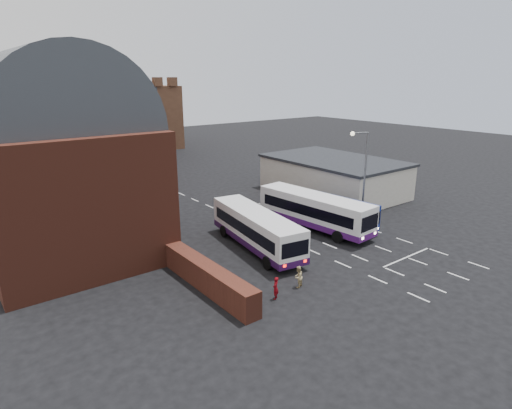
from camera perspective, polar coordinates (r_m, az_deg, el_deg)
ground at (r=33.96m, az=10.47°, el=-7.41°), size 180.00×180.00×0.00m
railway_station at (r=42.54m, az=-26.71°, el=6.72°), size 12.00×28.00×16.00m
forecourt_wall at (r=28.98m, az=-6.37°, el=-9.65°), size 1.20×10.00×1.80m
cream_building at (r=52.86m, az=10.28°, el=3.80°), size 10.40×16.40×4.25m
brick_terrace at (r=69.09m, az=-23.08°, el=8.56°), size 22.00×10.00×11.00m
castle_keep at (r=91.56m, az=-19.19°, el=10.97°), size 22.00×22.00×12.00m
bus_white_outbound at (r=35.16m, az=0.05°, el=-3.04°), size 4.33×11.66×3.11m
bus_white_inbound at (r=40.11m, az=7.80°, el=-0.57°), size 3.75×12.05×3.23m
bus_blue at (r=41.20m, az=9.21°, el=-0.52°), size 3.47×10.55×2.83m
bus_red_double at (r=61.01m, az=-15.89°, el=5.42°), size 3.36×11.61×4.60m
street_lamp at (r=41.21m, az=13.98°, el=4.58°), size 1.70×0.90×8.96m
pedestrian_red at (r=27.84m, az=2.63°, el=-11.07°), size 0.65×0.61×1.50m
pedestrian_beige at (r=29.36m, az=5.65°, el=-9.57°), size 0.90×0.81×1.52m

